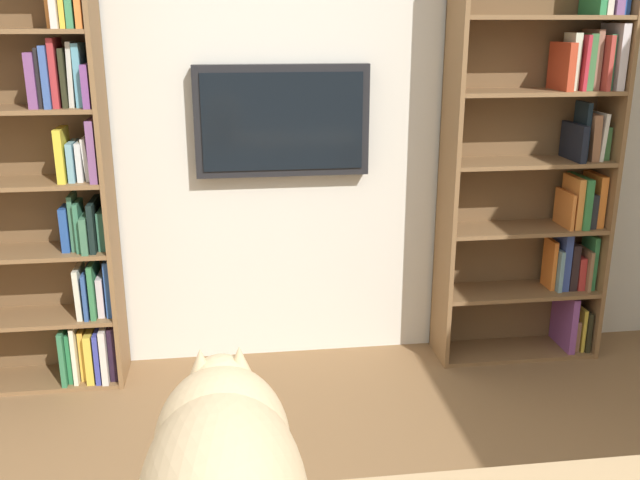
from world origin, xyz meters
TOP-DOWN VIEW (x-y plane):
  - wall_back at (0.00, -2.23)m, footprint 4.52×0.06m
  - bookshelf_left at (-1.32, -2.06)m, footprint 0.83×0.28m
  - bookshelf_right at (1.11, -2.06)m, footprint 0.90×0.28m
  - wall_mounted_tv at (-0.03, -2.15)m, footprint 0.83×0.07m

SIDE VIEW (x-z plane):
  - bookshelf_right at x=1.11m, z-range -0.03..1.95m
  - bookshelf_left at x=-1.32m, z-range 0.01..2.06m
  - wall_mounted_tv at x=-0.03m, z-range 0.97..1.50m
  - wall_back at x=0.00m, z-range 0.00..2.70m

